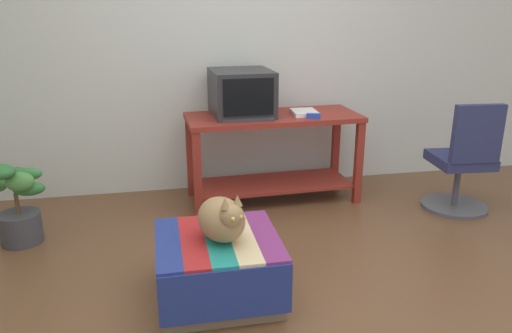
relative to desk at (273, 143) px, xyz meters
name	(u,v)px	position (x,y,z in m)	size (l,w,h in m)	color
ground_plane	(298,309)	(-0.23, -1.60, -0.49)	(14.00, 14.00, 0.00)	brown
back_wall	(235,39)	(-0.23, 0.45, 0.81)	(8.00, 0.10, 2.60)	silver
desk	(273,143)	(0.00, 0.00, 0.00)	(1.42, 0.63, 0.73)	maroon
tv_monitor	(242,93)	(-0.25, 0.06, 0.41)	(0.49, 0.54, 0.36)	#28282B
keyboard	(247,119)	(-0.24, -0.14, 0.25)	(0.40, 0.15, 0.02)	#333338
book	(304,113)	(0.25, -0.03, 0.25)	(0.20, 0.25, 0.03)	white
ottoman_with_blanket	(218,268)	(-0.64, -1.39, -0.31)	(0.67, 0.66, 0.37)	#7A664C
cat	(223,219)	(-0.61, -1.42, 0.00)	(0.33, 0.40, 0.29)	#9E7A4C
potted_plant	(16,205)	(-1.91, -0.45, -0.21)	(0.44, 0.37, 0.61)	#3D3D42
office_chair	(463,165)	(1.41, -0.54, -0.11)	(0.52, 0.52, 0.89)	#4C4C51
stapler	(313,116)	(0.28, -0.19, 0.25)	(0.04, 0.11, 0.04)	#2342B7
pen	(312,111)	(0.34, 0.05, 0.24)	(0.01, 0.01, 0.14)	#2351B2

